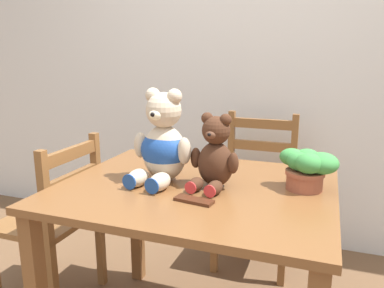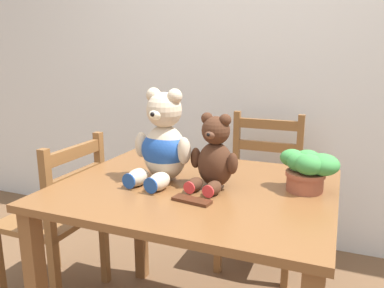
# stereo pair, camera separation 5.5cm
# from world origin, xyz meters

# --- Properties ---
(wall_back) EXTENTS (8.00, 0.04, 2.60)m
(wall_back) POSITION_xyz_m (0.00, 1.64, 1.30)
(wall_back) COLOR silver
(wall_back) RESTS_ON ground_plane
(dining_table) EXTENTS (1.11, 0.90, 0.78)m
(dining_table) POSITION_xyz_m (0.00, 0.45, 0.66)
(dining_table) COLOR brown
(dining_table) RESTS_ON ground_plane
(wooden_chair_behind) EXTENTS (0.45, 0.41, 0.95)m
(wooden_chair_behind) POSITION_xyz_m (0.11, 1.30, 0.47)
(wooden_chair_behind) COLOR brown
(wooden_chair_behind) RESTS_ON ground_plane
(wooden_chair_side) EXTENTS (0.41, 0.44, 0.90)m
(wooden_chair_side) POSITION_xyz_m (-0.81, 0.52, 0.46)
(wooden_chair_side) COLOR brown
(wooden_chair_side) RESTS_ON ground_plane
(teddy_bear_left) EXTENTS (0.28, 0.30, 0.39)m
(teddy_bear_left) POSITION_xyz_m (-0.15, 0.46, 0.94)
(teddy_bear_left) COLOR beige
(teddy_bear_left) RESTS_ON dining_table
(teddy_bear_right) EXTENTS (0.21, 0.22, 0.30)m
(teddy_bear_right) POSITION_xyz_m (0.08, 0.46, 0.91)
(teddy_bear_right) COLOR #472819
(teddy_bear_right) RESTS_ON dining_table
(potted_plant) EXTENTS (0.23, 0.17, 0.16)m
(potted_plant) POSITION_xyz_m (0.43, 0.55, 0.87)
(potted_plant) COLOR #9E5138
(potted_plant) RESTS_ON dining_table
(chocolate_bar) EXTENTS (0.15, 0.07, 0.01)m
(chocolate_bar) POSITION_xyz_m (0.05, 0.27, 0.78)
(chocolate_bar) COLOR #472314
(chocolate_bar) RESTS_ON dining_table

